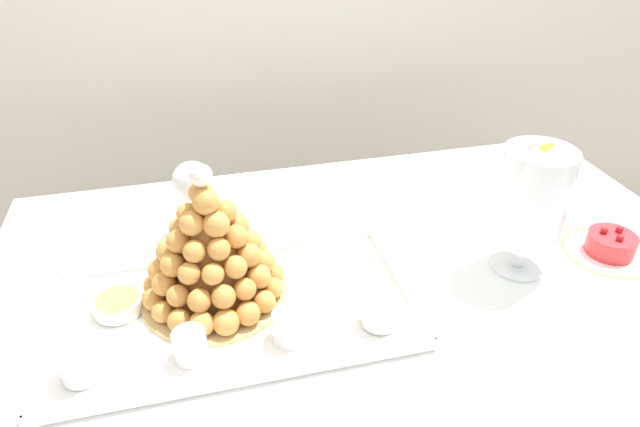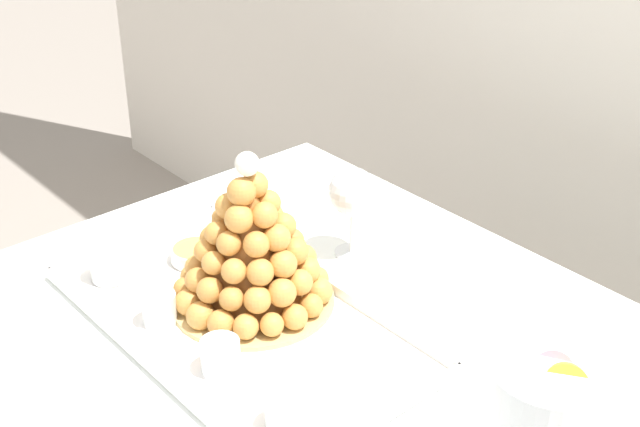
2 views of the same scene
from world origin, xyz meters
The scene contains 8 objects.
serving_tray centered at (-0.26, -0.03, 0.74)m, with size 0.62×0.33×0.02m.
croquembouche centered at (-0.28, 0.02, 0.85)m, with size 0.26×0.26×0.26m.
dessert_cup_left centered at (-0.49, -0.12, 0.77)m, with size 0.06×0.06×0.06m.
dessert_cup_mid_left centered at (-0.33, -0.12, 0.77)m, with size 0.05×0.05×0.05m.
dessert_cup_centre centered at (-0.18, -0.11, 0.77)m, with size 0.06×0.06×0.05m.
dessert_cup_mid_right centered at (-0.02, -0.12, 0.77)m, with size 0.06×0.06×0.05m.
creme_brulee_ramekin centered at (-0.45, 0.02, 0.76)m, with size 0.08×0.08×0.02m.
wine_glass centered at (-0.30, 0.25, 0.86)m, with size 0.08×0.08×0.16m.
Camera 2 is at (0.65, -0.65, 1.54)m, focal length 49.23 mm.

